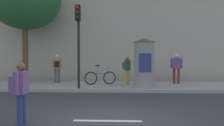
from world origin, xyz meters
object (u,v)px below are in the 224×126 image
poster_column (144,62)px  pedestrian_in_red_top (176,66)px  pedestrian_with_backpack (127,68)px  traffic_light (78,32)px  pedestrian_with_bag (57,66)px  pedestrian_in_light_jacket (20,88)px  bicycle_leaning (100,77)px

poster_column → pedestrian_in_red_top: poster_column is taller
pedestrian_with_backpack → pedestrian_in_red_top: pedestrian_in_red_top is taller
pedestrian_in_red_top → traffic_light: bearing=-155.3°
traffic_light → pedestrian_with_bag: 3.57m
poster_column → pedestrian_in_light_jacket: (-3.55, -6.41, -0.49)m
pedestrian_with_backpack → bicycle_leaning: size_ratio=0.92×
traffic_light → pedestrian_in_light_jacket: traffic_light is taller
pedestrian_in_red_top → pedestrian_in_light_jacket: bearing=-124.2°
poster_column → pedestrian_in_red_top: bearing=40.9°
traffic_light → pedestrian_in_red_top: size_ratio=2.33×
pedestrian_in_light_jacket → pedestrian_with_bag: pedestrian_with_bag is taller
pedestrian_in_light_jacket → pedestrian_with_backpack: 8.02m
pedestrian_in_light_jacket → pedestrian_with_bag: bearing=99.8°
traffic_light → poster_column: size_ratio=1.61×
traffic_light → bicycle_leaning: 3.09m
traffic_light → pedestrian_with_backpack: 3.48m
poster_column → pedestrian_with_backpack: poster_column is taller
pedestrian_in_light_jacket → pedestrian_in_red_top: pedestrian_in_red_top is taller
pedestrian_in_red_top → bicycle_leaning: 4.39m
pedestrian_in_light_jacket → traffic_light: bearing=86.7°
traffic_light → pedestrian_with_bag: (-1.77, 2.58, -1.73)m
traffic_light → pedestrian_in_light_jacket: (-0.33, -5.73, -1.95)m
traffic_light → pedestrian_with_backpack: size_ratio=2.54×
poster_column → pedestrian_in_light_jacket: bearing=-119.0°
pedestrian_with_backpack → poster_column: bearing=-53.4°
poster_column → pedestrian_with_backpack: bearing=126.6°
traffic_light → bicycle_leaning: traffic_light is taller
pedestrian_with_backpack → pedestrian_in_red_top: (2.83, 0.57, 0.09)m
pedestrian_in_light_jacket → pedestrian_in_red_top: size_ratio=0.89×
bicycle_leaning → pedestrian_in_red_top: bearing=7.2°
pedestrian_in_red_top → pedestrian_with_backpack: bearing=-168.6°
pedestrian_in_light_jacket → poster_column: bearing=61.0°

